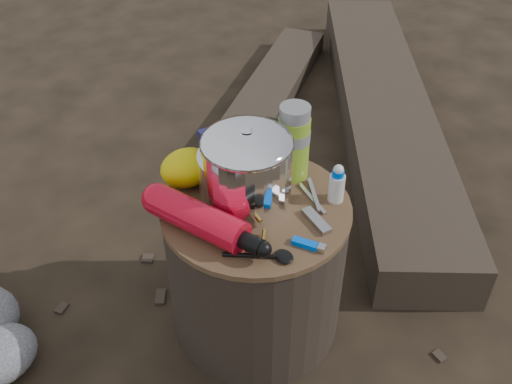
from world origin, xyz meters
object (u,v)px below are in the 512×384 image
log_main (384,111)px  travel_mug (265,148)px  camping_pot (247,168)px  fuel_bottle (198,218)px  thermos (294,142)px  stump (256,267)px

log_main → travel_mug: 1.08m
camping_pot → fuel_bottle: size_ratio=0.66×
log_main → thermos: bearing=-115.2°
stump → travel_mug: (0.10, 0.12, 0.28)m
thermos → stump: bearing=-158.9°
stump → thermos: size_ratio=2.32×
stump → log_main: bearing=29.7°
log_main → fuel_bottle: fuel_bottle is taller
thermos → travel_mug: thermos is taller
camping_pot → thermos: 0.16m
fuel_bottle → thermos: thermos is taller
stump → thermos: thermos is taller
thermos → travel_mug: 0.08m
camping_pot → stump: bearing=-66.0°
fuel_bottle → travel_mug: travel_mug is taller
camping_pot → thermos: bearing=12.2°
log_main → travel_mug: (-0.89, -0.45, 0.42)m
stump → camping_pot: bearing=114.0°
camping_pot → travel_mug: bearing=39.9°
log_main → stump: bearing=-116.6°
stump → camping_pot: size_ratio=2.19×
travel_mug → stump: bearing=-131.0°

